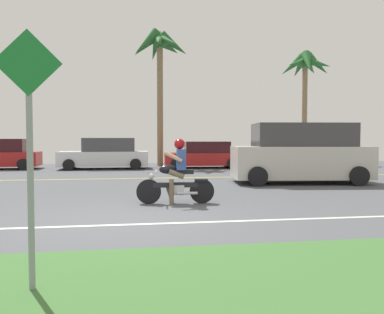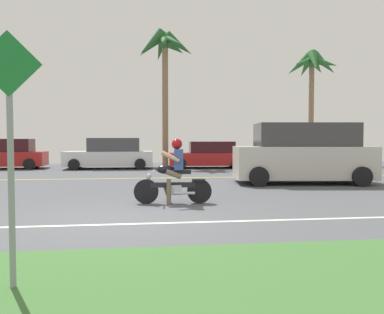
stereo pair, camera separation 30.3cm
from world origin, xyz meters
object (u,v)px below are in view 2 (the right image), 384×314
at_px(palm_tree_1, 312,69).
at_px(parked_car_3, 303,153).
at_px(parked_car_0, 3,155).
at_px(palm_tree_0, 165,51).
at_px(suv_nearby, 303,154).
at_px(parked_car_1, 111,154).
at_px(motorcyclist, 174,176).
at_px(street_sign, 10,135).
at_px(parked_car_2, 208,155).

bearing_deg(palm_tree_1, parked_car_3, -121.11).
relative_size(parked_car_0, palm_tree_0, 0.57).
xyz_separation_m(suv_nearby, parked_car_0, (-12.70, 8.41, -0.27)).
xyz_separation_m(parked_car_1, palm_tree_0, (2.94, 1.64, 5.76)).
xyz_separation_m(motorcyclist, parked_car_0, (-7.93, 12.16, 0.08)).
distance_m(motorcyclist, parked_car_1, 11.83).
relative_size(motorcyclist, street_sign, 0.72).
bearing_deg(suv_nearby, palm_tree_1, 64.52).
height_order(parked_car_1, parked_car_2, parked_car_1).
bearing_deg(parked_car_1, palm_tree_1, 13.82).
bearing_deg(parked_car_2, suv_nearby, -75.73).
bearing_deg(palm_tree_0, parked_car_1, -150.88).
relative_size(parked_car_1, street_sign, 1.79).
xyz_separation_m(parked_car_2, palm_tree_1, (7.17, 3.06, 5.29)).
bearing_deg(parked_car_2, street_sign, -105.88).
xyz_separation_m(suv_nearby, parked_car_3, (3.23, 7.64, -0.25)).
height_order(motorcyclist, parked_car_2, motorcyclist).
bearing_deg(parked_car_1, parked_car_0, 174.10).
bearing_deg(parked_car_1, street_sign, -88.57).
bearing_deg(parked_car_2, parked_car_0, 176.80).
height_order(suv_nearby, street_sign, street_sign).
bearing_deg(palm_tree_0, palm_tree_1, 8.47).
height_order(parked_car_0, palm_tree_0, palm_tree_0).
distance_m(parked_car_2, palm_tree_0, 6.47).
distance_m(palm_tree_0, palm_tree_1, 9.52).
height_order(parked_car_0, parked_car_2, parked_car_0).
relative_size(motorcyclist, suv_nearby, 0.37).
bearing_deg(palm_tree_0, parked_car_3, -13.86).
xyz_separation_m(palm_tree_0, street_sign, (-2.52, -18.37, -4.97)).
bearing_deg(parked_car_0, parked_car_1, -5.90).
bearing_deg(parked_car_0, motorcyclist, -56.89).
distance_m(palm_tree_0, street_sign, 19.20).
distance_m(suv_nearby, palm_tree_0, 11.75).
xyz_separation_m(parked_car_3, palm_tree_0, (-7.45, 1.84, 5.75)).
bearing_deg(palm_tree_1, parked_car_2, -156.86).
xyz_separation_m(parked_car_1, palm_tree_1, (12.34, 3.04, 5.21)).
height_order(motorcyclist, parked_car_3, parked_car_3).
relative_size(palm_tree_0, street_sign, 3.07).
distance_m(suv_nearby, street_sign, 11.17).
distance_m(suv_nearby, palm_tree_1, 13.03).
distance_m(suv_nearby, parked_car_2, 8.07).
distance_m(motorcyclist, suv_nearby, 6.08).
distance_m(parked_car_2, palm_tree_1, 9.42).
height_order(parked_car_0, street_sign, street_sign).
distance_m(parked_car_3, street_sign, 19.32).
bearing_deg(motorcyclist, palm_tree_1, 55.76).
bearing_deg(parked_car_2, motorcyclist, -103.55).
bearing_deg(parked_car_3, parked_car_0, 177.22).
height_order(parked_car_0, parked_car_3, parked_car_3).
height_order(parked_car_2, street_sign, street_sign).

